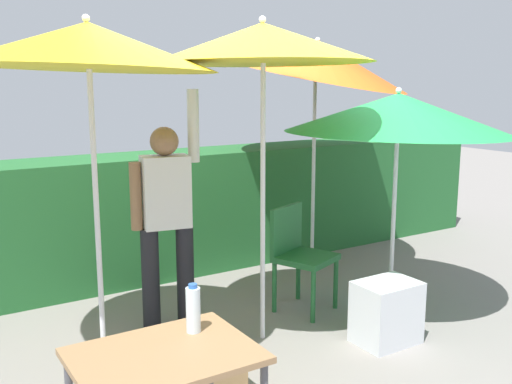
{
  "coord_description": "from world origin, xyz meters",
  "views": [
    {
      "loc": [
        -2.36,
        -3.46,
        1.95
      ],
      "look_at": [
        0.0,
        0.3,
        1.1
      ],
      "focal_mm": 41.27,
      "sensor_mm": 36.0,
      "label": 1
    }
  ],
  "objects_px": {
    "umbrella_yellow": "(263,43)",
    "umbrella_rainbow": "(88,46)",
    "folding_table": "(165,372)",
    "crate_cardboard": "(201,371)",
    "person_vendor": "(166,213)",
    "umbrella_orange": "(398,113)",
    "umbrella_navy": "(316,59)",
    "cooler_box": "(386,312)",
    "chair_plastic": "(299,251)",
    "bottle_water": "(193,309)"
  },
  "relations": [
    {
      "from": "chair_plastic",
      "to": "cooler_box",
      "type": "height_order",
      "value": "chair_plastic"
    },
    {
      "from": "chair_plastic",
      "to": "cooler_box",
      "type": "xyz_separation_m",
      "value": [
        0.16,
        -0.9,
        -0.27
      ]
    },
    {
      "from": "umbrella_yellow",
      "to": "folding_table",
      "type": "height_order",
      "value": "umbrella_yellow"
    },
    {
      "from": "umbrella_rainbow",
      "to": "umbrella_orange",
      "type": "height_order",
      "value": "umbrella_rainbow"
    },
    {
      "from": "crate_cardboard",
      "to": "folding_table",
      "type": "relative_size",
      "value": 0.58
    },
    {
      "from": "umbrella_navy",
      "to": "folding_table",
      "type": "height_order",
      "value": "umbrella_navy"
    },
    {
      "from": "umbrella_navy",
      "to": "folding_table",
      "type": "relative_size",
      "value": 3.21
    },
    {
      "from": "umbrella_yellow",
      "to": "person_vendor",
      "type": "xyz_separation_m",
      "value": [
        -0.51,
        0.59,
        -1.26
      ]
    },
    {
      "from": "umbrella_navy",
      "to": "chair_plastic",
      "type": "bearing_deg",
      "value": -134.25
    },
    {
      "from": "umbrella_rainbow",
      "to": "crate_cardboard",
      "type": "height_order",
      "value": "umbrella_rainbow"
    },
    {
      "from": "bottle_water",
      "to": "cooler_box",
      "type": "bearing_deg",
      "value": 17.66
    },
    {
      "from": "chair_plastic",
      "to": "crate_cardboard",
      "type": "relative_size",
      "value": 1.91
    },
    {
      "from": "umbrella_yellow",
      "to": "chair_plastic",
      "type": "bearing_deg",
      "value": 30.03
    },
    {
      "from": "umbrella_navy",
      "to": "folding_table",
      "type": "xyz_separation_m",
      "value": [
        -2.68,
        -2.4,
        -1.48
      ]
    },
    {
      "from": "umbrella_yellow",
      "to": "umbrella_rainbow",
      "type": "bearing_deg",
      "value": 172.06
    },
    {
      "from": "umbrella_yellow",
      "to": "person_vendor",
      "type": "height_order",
      "value": "umbrella_yellow"
    },
    {
      "from": "umbrella_yellow",
      "to": "cooler_box",
      "type": "xyz_separation_m",
      "value": [
        0.75,
        -0.56,
        -1.96
      ]
    },
    {
      "from": "umbrella_rainbow",
      "to": "umbrella_yellow",
      "type": "relative_size",
      "value": 0.98
    },
    {
      "from": "umbrella_yellow",
      "to": "umbrella_orange",
      "type": "bearing_deg",
      "value": -5.85
    },
    {
      "from": "folding_table",
      "to": "bottle_water",
      "type": "distance_m",
      "value": 0.32
    },
    {
      "from": "umbrella_navy",
      "to": "crate_cardboard",
      "type": "height_order",
      "value": "umbrella_navy"
    },
    {
      "from": "umbrella_navy",
      "to": "folding_table",
      "type": "distance_m",
      "value": 3.89
    },
    {
      "from": "cooler_box",
      "to": "umbrella_navy",
      "type": "bearing_deg",
      "value": 70.62
    },
    {
      "from": "chair_plastic",
      "to": "bottle_water",
      "type": "xyz_separation_m",
      "value": [
        -1.72,
        -1.49,
        0.36
      ]
    },
    {
      "from": "person_vendor",
      "to": "crate_cardboard",
      "type": "height_order",
      "value": "person_vendor"
    },
    {
      "from": "crate_cardboard",
      "to": "bottle_water",
      "type": "height_order",
      "value": "bottle_water"
    },
    {
      "from": "person_vendor",
      "to": "crate_cardboard",
      "type": "xyz_separation_m",
      "value": [
        -0.25,
        -1.06,
        -0.79
      ]
    },
    {
      "from": "umbrella_navy",
      "to": "bottle_water",
      "type": "xyz_separation_m",
      "value": [
        -2.47,
        -2.27,
        -1.28
      ]
    },
    {
      "from": "umbrella_yellow",
      "to": "cooler_box",
      "type": "distance_m",
      "value": 2.17
    },
    {
      "from": "umbrella_yellow",
      "to": "folding_table",
      "type": "bearing_deg",
      "value": -136.2
    },
    {
      "from": "umbrella_yellow",
      "to": "umbrella_navy",
      "type": "relative_size",
      "value": 0.93
    },
    {
      "from": "umbrella_rainbow",
      "to": "umbrella_yellow",
      "type": "height_order",
      "value": "umbrella_yellow"
    },
    {
      "from": "umbrella_orange",
      "to": "umbrella_yellow",
      "type": "height_order",
      "value": "umbrella_yellow"
    },
    {
      "from": "person_vendor",
      "to": "folding_table",
      "type": "relative_size",
      "value": 2.35
    },
    {
      "from": "chair_plastic",
      "to": "folding_table",
      "type": "relative_size",
      "value": 1.11
    },
    {
      "from": "umbrella_rainbow",
      "to": "folding_table",
      "type": "bearing_deg",
      "value": -96.26
    },
    {
      "from": "chair_plastic",
      "to": "umbrella_orange",
      "type": "bearing_deg",
      "value": -36.15
    },
    {
      "from": "umbrella_orange",
      "to": "cooler_box",
      "type": "bearing_deg",
      "value": -137.2
    },
    {
      "from": "umbrella_rainbow",
      "to": "chair_plastic",
      "type": "bearing_deg",
      "value": 5.58
    },
    {
      "from": "umbrella_rainbow",
      "to": "umbrella_navy",
      "type": "height_order",
      "value": "umbrella_navy"
    },
    {
      "from": "umbrella_orange",
      "to": "umbrella_yellow",
      "type": "distance_m",
      "value": 1.33
    },
    {
      "from": "umbrella_orange",
      "to": "crate_cardboard",
      "type": "height_order",
      "value": "umbrella_orange"
    },
    {
      "from": "umbrella_navy",
      "to": "chair_plastic",
      "type": "relative_size",
      "value": 2.88
    },
    {
      "from": "umbrella_rainbow",
      "to": "umbrella_navy",
      "type": "bearing_deg",
      "value": 20.54
    },
    {
      "from": "cooler_box",
      "to": "folding_table",
      "type": "xyz_separation_m",
      "value": [
        -2.09,
        -0.73,
        0.43
      ]
    },
    {
      "from": "umbrella_orange",
      "to": "umbrella_rainbow",
      "type": "bearing_deg",
      "value": 173.12
    },
    {
      "from": "umbrella_orange",
      "to": "chair_plastic",
      "type": "relative_size",
      "value": 2.12
    },
    {
      "from": "umbrella_yellow",
      "to": "umbrella_navy",
      "type": "height_order",
      "value": "umbrella_navy"
    },
    {
      "from": "person_vendor",
      "to": "umbrella_rainbow",
      "type": "bearing_deg",
      "value": -147.91
    },
    {
      "from": "umbrella_navy",
      "to": "crate_cardboard",
      "type": "xyz_separation_m",
      "value": [
        -2.1,
        -1.59,
        -2.01
      ]
    }
  ]
}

